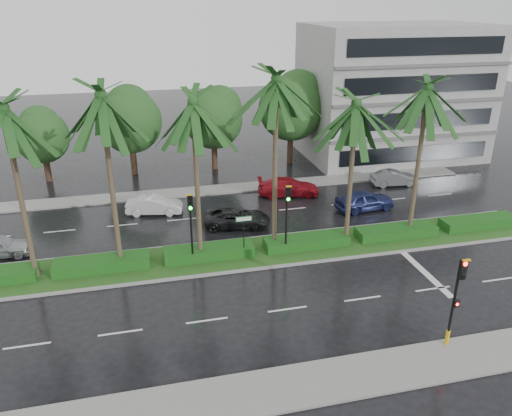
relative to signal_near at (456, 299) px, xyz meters
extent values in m
plane|color=black|center=(-6.00, 9.39, -2.50)|extent=(120.00, 120.00, 0.00)
cube|color=gray|center=(-6.00, -0.81, -2.44)|extent=(40.00, 2.40, 0.12)
cube|color=gray|center=(-6.00, 21.39, -2.44)|extent=(40.00, 2.00, 0.12)
cube|color=gray|center=(-6.00, 10.39, -2.43)|extent=(36.00, 4.00, 0.14)
cube|color=#274918|center=(-6.00, 10.39, -2.36)|extent=(35.60, 3.70, 0.02)
cube|color=#164012|center=(-15.00, 10.39, -2.05)|extent=(5.20, 1.40, 0.60)
cube|color=#164012|center=(-9.00, 10.39, -2.05)|extent=(5.20, 1.40, 0.60)
cube|color=#164012|center=(-3.00, 10.39, -2.05)|extent=(5.20, 1.40, 0.60)
cube|color=#164012|center=(3.00, 10.39, -2.05)|extent=(5.20, 1.40, 0.60)
cube|color=#164012|center=(9.00, 10.39, -2.05)|extent=(5.20, 1.40, 0.60)
cube|color=silver|center=(-18.00, 4.39, -2.50)|extent=(2.00, 0.12, 0.01)
cube|color=silver|center=(-18.00, 16.39, -2.50)|extent=(2.00, 0.12, 0.01)
cube|color=silver|center=(-14.00, 4.39, -2.50)|extent=(2.00, 0.12, 0.01)
cube|color=silver|center=(-14.00, 16.39, -2.50)|extent=(2.00, 0.12, 0.01)
cube|color=silver|center=(-10.00, 4.39, -2.50)|extent=(2.00, 0.12, 0.01)
cube|color=silver|center=(-10.00, 16.39, -2.50)|extent=(2.00, 0.12, 0.01)
cube|color=silver|center=(-6.00, 4.39, -2.50)|extent=(2.00, 0.12, 0.01)
cube|color=silver|center=(-6.00, 16.39, -2.50)|extent=(2.00, 0.12, 0.01)
cube|color=silver|center=(-2.00, 4.39, -2.50)|extent=(2.00, 0.12, 0.01)
cube|color=silver|center=(-2.00, 16.39, -2.50)|extent=(2.00, 0.12, 0.01)
cube|color=silver|center=(2.00, 4.39, -2.50)|extent=(2.00, 0.12, 0.01)
cube|color=silver|center=(2.00, 16.39, -2.50)|extent=(2.00, 0.12, 0.01)
cube|color=silver|center=(6.00, 4.39, -2.50)|extent=(2.00, 0.12, 0.01)
cube|color=silver|center=(6.00, 16.39, -2.50)|extent=(2.00, 0.12, 0.01)
cube|color=silver|center=(10.00, 16.39, -2.50)|extent=(2.00, 0.12, 0.01)
cube|color=silver|center=(2.50, 6.39, -2.50)|extent=(0.40, 6.00, 0.01)
cylinder|color=#49362A|center=(-18.50, 10.39, 2.24)|extent=(0.28, 0.28, 9.19)
cylinder|color=#49362A|center=(-18.50, 10.39, -2.13)|extent=(0.40, 0.40, 0.44)
cylinder|color=#49362A|center=(-14.00, 10.49, 2.46)|extent=(0.28, 0.28, 9.62)
cylinder|color=#49362A|center=(-14.00, 10.49, -2.13)|extent=(0.40, 0.40, 0.44)
cylinder|color=#49362A|center=(-9.50, 10.29, 2.21)|extent=(0.28, 0.28, 9.12)
cylinder|color=#49362A|center=(-9.50, 10.29, -2.13)|extent=(0.40, 0.40, 0.44)
cylinder|color=#49362A|center=(-5.00, 10.59, 2.68)|extent=(0.28, 0.28, 10.07)
cylinder|color=#49362A|center=(-5.00, 10.59, -2.13)|extent=(0.40, 0.40, 0.44)
cylinder|color=#49362A|center=(-0.50, 10.19, 1.96)|extent=(0.28, 0.28, 8.63)
cylinder|color=#49362A|center=(-0.50, 10.19, -2.13)|extent=(0.40, 0.40, 0.44)
cylinder|color=#49362A|center=(4.00, 10.49, 2.30)|extent=(0.28, 0.28, 9.31)
cylinder|color=#49362A|center=(4.00, 10.49, -2.13)|extent=(0.40, 0.40, 0.44)
cylinder|color=black|center=(0.00, 0.09, -0.68)|extent=(0.12, 0.12, 3.40)
cube|color=black|center=(0.00, -0.09, 1.47)|extent=(0.30, 0.18, 0.90)
cube|color=gold|center=(0.00, -0.21, 1.95)|extent=(0.34, 0.12, 0.06)
cylinder|color=#FF0C05|center=(0.00, -0.19, 1.77)|extent=(0.18, 0.04, 0.18)
cylinder|color=black|center=(0.00, -0.19, 1.47)|extent=(0.18, 0.04, 0.18)
cylinder|color=black|center=(0.00, -0.19, 1.17)|extent=(0.18, 0.04, 0.18)
cylinder|color=gold|center=(0.00, 0.09, -2.03)|extent=(0.18, 0.18, 0.70)
cube|color=black|center=(0.00, -0.07, -0.18)|extent=(0.22, 0.16, 0.32)
cylinder|color=#FF0C05|center=(0.00, -0.16, -0.18)|extent=(0.12, 0.03, 0.12)
cylinder|color=black|center=(-10.00, 9.79, -0.65)|extent=(0.12, 0.12, 3.40)
cube|color=black|center=(-10.00, 9.61, 1.50)|extent=(0.30, 0.18, 0.90)
cube|color=gold|center=(-10.00, 9.49, 1.98)|extent=(0.34, 0.12, 0.06)
cylinder|color=black|center=(-10.00, 9.51, 1.80)|extent=(0.18, 0.04, 0.18)
cylinder|color=black|center=(-10.00, 9.51, 1.50)|extent=(0.18, 0.04, 0.18)
cylinder|color=#0CE519|center=(-10.00, 9.51, 1.20)|extent=(0.18, 0.04, 0.18)
cylinder|color=black|center=(-4.50, 9.79, -0.65)|extent=(0.12, 0.12, 3.40)
cube|color=black|center=(-4.50, 9.61, 1.50)|extent=(0.30, 0.18, 0.90)
cube|color=gold|center=(-4.50, 9.49, 1.98)|extent=(0.34, 0.12, 0.06)
cylinder|color=black|center=(-4.50, 9.51, 1.80)|extent=(0.18, 0.04, 0.18)
cylinder|color=black|center=(-4.50, 9.51, 1.50)|extent=(0.18, 0.04, 0.18)
cylinder|color=#0CE519|center=(-4.50, 9.51, 1.20)|extent=(0.18, 0.04, 0.18)
cylinder|color=black|center=(-7.00, 9.89, -1.05)|extent=(0.06, 0.06, 2.60)
cube|color=#0C5926|center=(-7.00, 9.86, 0.10)|extent=(0.95, 0.04, 0.30)
cube|color=white|center=(-7.00, 9.84, 0.10)|extent=(0.85, 0.01, 0.22)
cylinder|color=#332417|center=(-20.00, 26.89, -1.45)|extent=(0.52, 0.52, 2.10)
sphere|color=#19441E|center=(-20.00, 26.89, 1.28)|extent=(4.32, 4.32, 4.32)
sphere|color=#19441E|center=(-20.00, 27.19, 2.12)|extent=(3.24, 3.24, 3.24)
cylinder|color=#332417|center=(-13.00, 26.89, -1.22)|extent=(0.52, 0.52, 2.58)
sphere|color=#19441E|center=(-13.00, 26.89, 2.13)|extent=(5.30, 5.30, 5.30)
sphere|color=#19441E|center=(-13.00, 27.19, 3.17)|extent=(3.98, 3.98, 3.98)
cylinder|color=#332417|center=(-6.00, 26.89, -1.28)|extent=(0.52, 0.52, 2.45)
sphere|color=#19441E|center=(-6.00, 26.89, 1.91)|extent=(5.04, 5.04, 5.04)
sphere|color=#19441E|center=(-6.00, 27.19, 2.88)|extent=(3.78, 3.78, 3.78)
cylinder|color=#332417|center=(1.00, 26.89, -1.09)|extent=(0.52, 0.52, 2.83)
sphere|color=#19441E|center=(1.00, 26.89, 2.58)|extent=(5.81, 5.81, 5.81)
sphere|color=#19441E|center=(1.00, 27.19, 3.71)|extent=(4.36, 4.36, 4.36)
cylinder|color=#332417|center=(8.00, 26.89, -1.44)|extent=(0.52, 0.52, 2.12)
sphere|color=#19441E|center=(8.00, 26.89, 1.31)|extent=(4.36, 4.36, 4.36)
sphere|color=#19441E|center=(8.00, 27.19, 2.16)|extent=(3.27, 3.27, 3.27)
cube|color=gray|center=(11.00, 27.39, 3.50)|extent=(16.00, 10.00, 12.00)
imported|color=silver|center=(-11.76, 17.88, -1.86)|extent=(2.02, 4.06, 1.28)
imported|color=black|center=(-6.50, 14.42, -1.89)|extent=(2.87, 4.71, 1.22)
imported|color=maroon|center=(-1.50, 19.12, -1.82)|extent=(2.69, 4.96, 1.36)
imported|color=navy|center=(3.00, 15.09, -1.77)|extent=(2.14, 4.43, 1.46)
imported|color=#5C5F62|center=(7.50, 19.18, -1.88)|extent=(1.64, 3.89, 1.25)
camera|label=1|loc=(-12.32, -15.34, 11.71)|focal=35.00mm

